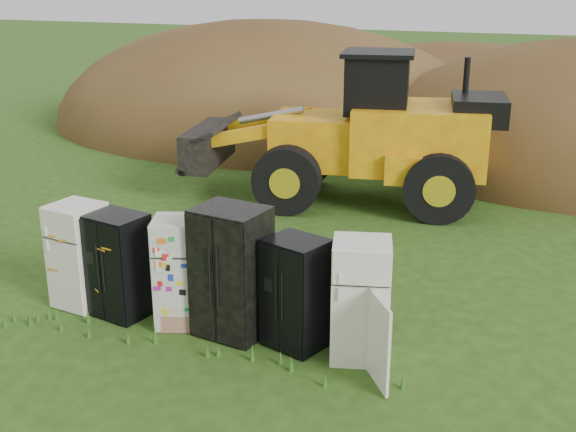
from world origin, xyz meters
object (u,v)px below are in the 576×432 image
fridge_dark_mid (232,272)px  fridge_black_right (296,293)px  fridge_sticker (180,272)px  fridge_black_side (119,265)px  fridge_open_door (361,300)px  fridge_leftmost (79,255)px  wheel_loader (338,128)px

fridge_dark_mid → fridge_black_right: bearing=8.1°
fridge_sticker → fridge_dark_mid: fridge_dark_mid is taller
fridge_black_side → fridge_open_door: fridge_open_door is taller
fridge_black_side → fridge_dark_mid: 1.93m
fridge_black_side → fridge_dark_mid: bearing=13.5°
fridge_dark_mid → fridge_black_right: (1.02, -0.01, -0.17)m
fridge_leftmost → fridge_black_right: bearing=7.6°
fridge_black_side → fridge_black_right: bearing=12.6°
fridge_black_side → wheel_loader: 7.22m
fridge_leftmost → fridge_dark_mid: bearing=7.8°
wheel_loader → fridge_open_door: bearing=-80.7°
fridge_black_side → fridge_sticker: (1.05, 0.07, 0.02)m
fridge_black_side → fridge_open_door: bearing=12.3°
fridge_leftmost → fridge_black_side: 0.80m
fridge_black_right → fridge_sticker: bearing=-161.6°
fridge_leftmost → wheel_loader: bearing=80.8°
fridge_black_side → fridge_black_right: size_ratio=1.02×
fridge_black_side → fridge_dark_mid: size_ratio=0.84×
fridge_black_right → fridge_open_door: fridge_open_door is taller
fridge_dark_mid → fridge_black_side: bearing=-169.1°
fridge_open_door → wheel_loader: size_ratio=0.24×
fridge_dark_mid → fridge_black_right: 1.04m
fridge_black_side → wheel_loader: (1.35, 7.03, 0.93)m
fridge_black_side → fridge_sticker: fridge_sticker is taller
fridge_open_door → fridge_dark_mid: bearing=164.7°
fridge_black_right → fridge_open_door: (0.95, -0.00, 0.05)m
fridge_leftmost → fridge_dark_mid: size_ratio=0.87×
fridge_sticker → fridge_black_side: bearing=163.6°
fridge_leftmost → fridge_dark_mid: fridge_dark_mid is taller
fridge_dark_mid → wheel_loader: 7.03m
fridge_leftmost → wheel_loader: wheel_loader is taller
fridge_sticker → fridge_open_door: (2.84, -0.02, 0.02)m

